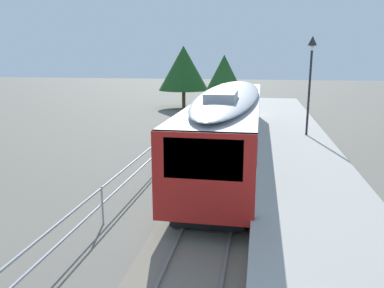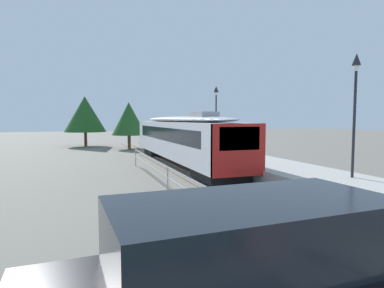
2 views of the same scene
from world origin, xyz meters
The scene contains 7 objects.
ground_plane centered at (-3.00, 22.00, 0.00)m, with size 160.00×160.00×0.00m, color #6B665B.
track_rails centered at (0.00, 22.00, 0.03)m, with size 3.20×60.00×0.14m.
commuter_train centered at (0.00, 29.30, 2.14)m, with size 2.82×18.68×3.74m.
station_platform centered at (3.25, 22.00, 0.45)m, with size 3.90×60.00×0.90m, color #A8A59E.
platform_lamp_far_end centered at (4.06, 32.22, 4.62)m, with size 0.34×0.34×5.35m.
tree_behind_carpark centered at (-6.34, 49.30, 4.04)m, with size 5.11×5.11×6.27m.
tree_behind_station_far centered at (-1.70, 43.87, 3.47)m, with size 3.91×3.91×5.35m.
Camera 1 is at (1.42, 10.44, 5.15)m, focal length 35.83 mm.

